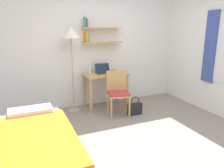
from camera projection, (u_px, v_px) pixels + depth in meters
ground_plane at (140, 143)px, 3.33m from camera, size 5.28×5.28×0.00m
wall_back at (95, 47)px, 4.79m from camera, size 4.40×0.27×2.60m
bed at (36, 150)px, 2.70m from camera, size 0.92×1.89×0.54m
desk at (106, 80)px, 4.72m from camera, size 0.93×0.55×0.76m
desk_chair at (118, 91)px, 4.34m from camera, size 0.51×0.48×0.89m
standing_lamp at (71, 37)px, 4.23m from camera, size 0.38×0.38×1.75m
laptop at (103, 71)px, 4.73m from camera, size 0.34×0.22×0.20m
water_bottle at (90, 69)px, 4.55m from camera, size 0.06×0.06×0.24m
book_stack at (118, 71)px, 4.79m from camera, size 0.19×0.25×0.06m
handbag at (135, 108)px, 4.40m from camera, size 0.29×0.11×0.38m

